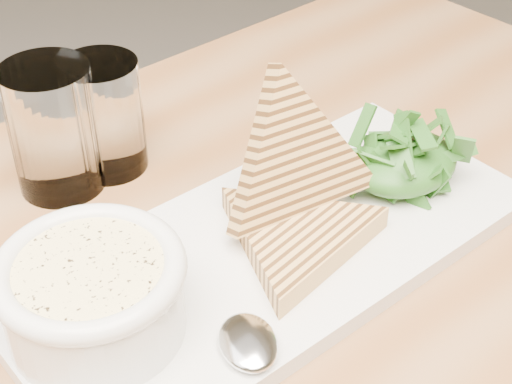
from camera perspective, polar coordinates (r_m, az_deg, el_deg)
table_top at (r=0.53m, az=-0.80°, el=-13.57°), size 1.12×0.77×0.04m
table_leg_br at (r=1.19m, az=8.52°, el=-3.31°), size 0.06×0.06×0.68m
platter at (r=0.58m, az=1.26°, el=-4.27°), size 0.40×0.18×0.02m
soup_bowl at (r=0.51m, az=-11.65°, el=-7.94°), size 0.11×0.11×0.04m
soup at (r=0.49m, az=-12.05°, el=-5.68°), size 0.10×0.10×0.01m
bowl_rim at (r=0.49m, az=-12.08°, el=-5.51°), size 0.12×0.12×0.01m
sandwich_flat at (r=0.56m, az=2.95°, el=-3.36°), size 0.17×0.17×0.02m
sandwich_lean at (r=0.57m, az=2.89°, el=2.25°), size 0.16×0.15×0.17m
salad_base at (r=0.63m, az=10.74°, el=2.09°), size 0.09×0.07×0.04m
arugula_pile at (r=0.63m, az=10.83°, el=2.76°), size 0.11×0.10×0.05m
spoon_bowl at (r=0.50m, az=-0.58°, el=-10.85°), size 0.05×0.06×0.01m
glass_near at (r=0.64m, az=-14.49°, el=4.47°), size 0.07×0.07×0.11m
glass_far at (r=0.66m, az=-10.96°, el=5.44°), size 0.06×0.06×0.10m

